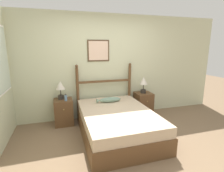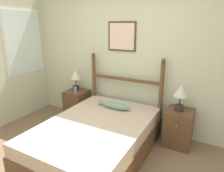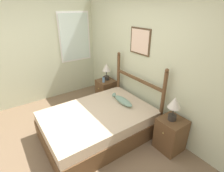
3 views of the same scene
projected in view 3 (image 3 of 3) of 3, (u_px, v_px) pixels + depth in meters
name	position (u px, v px, depth m)	size (l,w,h in m)	color
ground_plane	(70.00, 148.00, 3.11)	(16.00, 16.00, 0.00)	#7A6047
wall_back	(145.00, 63.00, 3.47)	(6.40, 0.08, 2.55)	beige
wall_left	(30.00, 53.00, 4.16)	(0.08, 6.40, 2.55)	beige
bed	(98.00, 124.00, 3.34)	(1.40, 2.01, 0.52)	brown
headboard	(138.00, 88.00, 3.64)	(1.40, 0.07, 1.37)	brown
nightstand_left	(106.00, 91.00, 4.52)	(0.41, 0.44, 0.59)	brown
nightstand_right	(171.00, 134.00, 3.01)	(0.41, 0.44, 0.59)	brown
table_lamp_left	(106.00, 69.00, 4.33)	(0.21, 0.21, 0.42)	#2D2823
table_lamp_right	(174.00, 105.00, 2.77)	(0.21, 0.21, 0.42)	#2D2823
bottle	(104.00, 80.00, 4.26)	(0.06, 0.06, 0.16)	#668CB2
fish_pillow	(123.00, 101.00, 3.50)	(0.58, 0.16, 0.11)	gray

